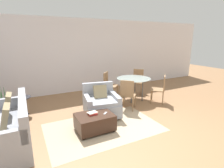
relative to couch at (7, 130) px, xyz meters
name	(u,v)px	position (x,y,z in m)	size (l,w,h in m)	color
ground_plane	(147,137)	(2.59, -1.06, -0.31)	(20.00, 20.00, 0.00)	#936B47
wall_back	(84,56)	(2.59, 2.89, 1.07)	(12.00, 0.06, 2.75)	white
area_rug	(104,127)	(1.93, -0.27, -0.30)	(2.59, 1.65, 0.01)	tan
couch	(7,130)	(0.00, 0.00, 0.00)	(0.89, 1.84, 0.91)	#999EA8
armchair	(101,103)	(2.17, 0.40, 0.02)	(1.02, 1.07, 0.83)	#999EA8
ottoman	(95,122)	(1.70, -0.30, -0.09)	(0.81, 0.60, 0.39)	#382319
book_stack	(92,113)	(1.67, -0.26, 0.10)	(0.23, 0.19, 0.05)	#B72D28
tv_remote_primary	(105,113)	(1.95, -0.35, 0.08)	(0.13, 0.12, 0.01)	#B7B7BC
potted_plant	(3,110)	(-0.17, 1.41, -0.09)	(0.33, 0.33, 0.94)	maroon
side_table	(23,103)	(0.30, 1.33, 0.06)	(0.44, 0.44, 0.52)	black
picture_frame	(22,95)	(0.30, 1.33, 0.28)	(0.14, 0.06, 0.15)	silver
dining_table	(134,81)	(3.61, 0.99, 0.37)	(1.11, 1.11, 0.76)	#8C9E99
dining_chair_near_left	(128,93)	(3.00, 0.37, 0.21)	(0.59, 0.59, 0.90)	#93704C
dining_chair_near_right	(161,87)	(4.23, 0.37, 0.21)	(0.59, 0.59, 0.90)	#93704C
dining_chair_far_left	(109,83)	(3.00, 1.61, 0.21)	(0.59, 0.59, 0.90)	#93704C
dining_chair_far_right	(138,80)	(4.23, 1.61, 0.21)	(0.59, 0.59, 0.90)	#93704C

